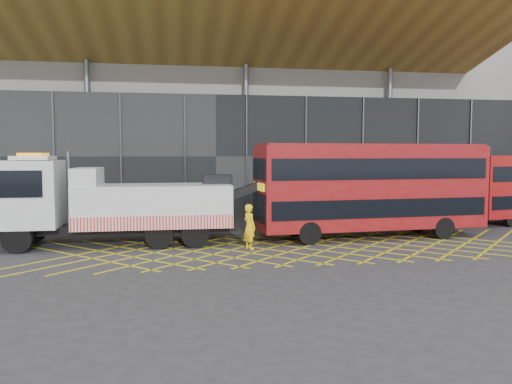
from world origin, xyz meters
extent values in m
plane|color=#2B2B2D|center=(0.00, 0.00, 0.00)|extent=(120.00, 120.00, 0.00)
cube|color=gold|center=(-4.80, 0.00, 0.01)|extent=(7.16, 7.16, 0.01)
cube|color=gold|center=(-4.80, 0.00, 0.01)|extent=(7.16, 7.16, 0.01)
cube|color=gold|center=(-3.20, 0.00, 0.01)|extent=(7.16, 7.16, 0.01)
cube|color=gold|center=(-3.20, 0.00, 0.01)|extent=(7.16, 7.16, 0.01)
cube|color=gold|center=(-1.60, 0.00, 0.01)|extent=(7.16, 7.16, 0.01)
cube|color=gold|center=(-1.60, 0.00, 0.01)|extent=(7.16, 7.16, 0.01)
cube|color=gold|center=(0.00, 0.00, 0.01)|extent=(7.16, 7.16, 0.01)
cube|color=gold|center=(0.00, 0.00, 0.01)|extent=(7.16, 7.16, 0.01)
cube|color=gold|center=(1.60, 0.00, 0.01)|extent=(7.16, 7.16, 0.01)
cube|color=gold|center=(1.60, 0.00, 0.01)|extent=(7.16, 7.16, 0.01)
cube|color=gold|center=(3.20, 0.00, 0.01)|extent=(7.16, 7.16, 0.01)
cube|color=gold|center=(3.20, 0.00, 0.01)|extent=(7.16, 7.16, 0.01)
cube|color=gold|center=(4.80, 0.00, 0.01)|extent=(7.16, 7.16, 0.01)
cube|color=gold|center=(4.80, 0.00, 0.01)|extent=(7.16, 7.16, 0.01)
cube|color=gold|center=(6.40, 0.00, 0.01)|extent=(7.16, 7.16, 0.01)
cube|color=gold|center=(6.40, 0.00, 0.01)|extent=(7.16, 7.16, 0.01)
cube|color=gold|center=(8.00, 0.00, 0.01)|extent=(7.16, 7.16, 0.01)
cube|color=gold|center=(8.00, 0.00, 0.01)|extent=(7.16, 7.16, 0.01)
cube|color=gold|center=(9.60, 0.00, 0.01)|extent=(7.16, 7.16, 0.01)
cube|color=gold|center=(9.60, 0.00, 0.01)|extent=(7.16, 7.16, 0.01)
cube|color=gold|center=(11.20, 0.00, 0.01)|extent=(7.16, 7.16, 0.01)
cube|color=gold|center=(11.20, 0.00, 0.01)|extent=(7.16, 7.16, 0.01)
cube|color=gold|center=(12.80, 0.00, 0.01)|extent=(7.16, 7.16, 0.01)
cube|color=gold|center=(12.80, 0.00, 0.01)|extent=(7.16, 7.16, 0.01)
cube|color=gold|center=(14.40, 0.00, 0.01)|extent=(7.16, 7.16, 0.01)
cube|color=gold|center=(14.40, 0.00, 0.01)|extent=(7.16, 7.16, 0.01)
cube|color=gray|center=(2.00, 19.00, 9.00)|extent=(55.00, 14.00, 18.00)
cube|color=black|center=(2.00, 11.70, 4.00)|extent=(55.00, 0.80, 8.00)
cube|color=olive|center=(0.00, 8.00, 11.50)|extent=(40.00, 11.93, 4.07)
cylinder|color=#595B60|center=(-6.00, 11.50, 5.00)|extent=(0.36, 0.36, 10.00)
cylinder|color=#595B60|center=(4.00, 11.50, 5.00)|extent=(0.36, 0.36, 10.00)
cylinder|color=#595B60|center=(14.00, 11.50, 5.00)|extent=(0.36, 0.36, 10.00)
cube|color=black|center=(-3.22, 2.05, 0.79)|extent=(10.68, 1.15, 0.39)
cube|color=silver|center=(-7.04, 2.04, 2.42)|extent=(2.70, 2.82, 2.92)
cube|color=orange|center=(-6.82, 2.04, 4.13)|extent=(1.01, 1.35, 0.13)
cube|color=silver|center=(-1.65, 2.05, 1.85)|extent=(6.97, 2.83, 1.80)
cube|color=red|center=(-1.65, 0.61, 1.18)|extent=(6.97, 0.09, 0.62)
cube|color=silver|center=(-4.57, 2.04, 3.15)|extent=(1.13, 2.70, 0.79)
cube|color=black|center=(1.27, 2.06, 2.92)|extent=(1.35, 0.57, 0.56)
cube|color=black|center=(2.39, 2.06, 2.36)|extent=(2.46, 0.40, 1.21)
cylinder|color=black|center=(-7.27, 0.86, 0.62)|extent=(1.24, 0.40, 1.24)
cylinder|color=black|center=(-7.27, 3.22, 0.62)|extent=(1.24, 0.40, 1.24)
cylinder|color=black|center=(0.15, 0.88, 0.62)|extent=(1.24, 0.40, 1.24)
cylinder|color=black|center=(0.14, 3.24, 0.62)|extent=(1.24, 0.40, 1.24)
cylinder|color=#595B60|center=(-5.59, 3.16, 3.03)|extent=(0.16, 0.16, 2.47)
cube|color=maroon|center=(8.87, 2.08, 2.54)|extent=(11.53, 3.42, 4.01)
cube|color=black|center=(8.87, 2.08, 1.60)|extent=(11.08, 3.45, 0.88)
cube|color=black|center=(8.87, 2.08, 3.46)|extent=(11.08, 3.45, 0.98)
cube|color=black|center=(3.18, 1.68, 1.65)|extent=(0.22, 2.32, 1.34)
cube|color=black|center=(3.18, 1.68, 3.46)|extent=(0.22, 2.32, 0.98)
cube|color=yellow|center=(3.17, 1.68, 2.64)|extent=(0.19, 1.84, 0.36)
cube|color=maroon|center=(8.87, 2.08, 4.58)|extent=(11.29, 3.19, 0.12)
cylinder|color=black|center=(5.34, 0.66, 0.54)|extent=(1.09, 0.38, 1.08)
cylinder|color=black|center=(5.18, 2.99, 0.54)|extent=(1.09, 0.38, 1.08)
cylinder|color=black|center=(12.25, 1.14, 0.54)|extent=(1.09, 0.38, 1.08)
cylinder|color=black|center=(12.09, 3.47, 0.54)|extent=(1.09, 0.38, 1.08)
cube|color=black|center=(16.32, 4.98, 1.45)|extent=(0.43, 2.01, 1.18)
cube|color=black|center=(16.32, 4.98, 3.03)|extent=(0.43, 2.01, 0.86)
cube|color=yellow|center=(16.31, 4.98, 2.31)|extent=(0.35, 1.60, 0.32)
cylinder|color=black|center=(18.30, 4.33, 0.47)|extent=(0.97, 0.44, 0.94)
cylinder|color=black|center=(17.94, 6.30, 0.47)|extent=(0.97, 0.44, 0.94)
imported|color=yellow|center=(2.48, 0.16, 0.99)|extent=(0.73, 0.85, 1.98)
camera|label=1|loc=(-0.79, -21.20, 4.16)|focal=35.00mm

